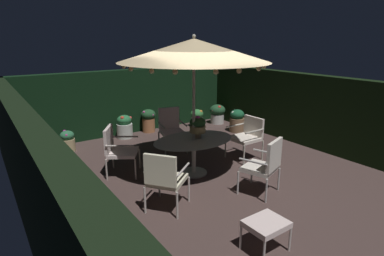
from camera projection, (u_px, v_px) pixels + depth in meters
ground_plane at (207, 174)px, 6.65m from camera, size 6.87×7.83×0.02m
hedge_backdrop_rear at (130, 101)px, 9.38m from camera, size 6.87×0.30×1.85m
hedge_backdrop_left at (26, 168)px, 4.61m from camera, size 0.30×7.83×1.85m
hedge_backdrop_right at (310, 110)px, 8.18m from camera, size 0.30×7.83×1.85m
patio_dining_table at (194, 145)px, 6.50m from camera, size 1.74×1.20×0.75m
patio_umbrella at (194, 50)px, 5.98m from camera, size 2.90×2.90×2.79m
centerpiece_planter at (198, 125)px, 6.49m from camera, size 0.33×0.33×0.46m
patio_chair_north at (265, 163)px, 5.64m from camera, size 0.76×0.74×1.04m
patio_chair_northeast at (248, 134)px, 7.38m from camera, size 0.65×0.66×0.96m
patio_chair_east at (171, 127)px, 7.90m from camera, size 0.71×0.73×1.05m
patio_chair_southeast at (117, 148)px, 6.48m from camera, size 0.84×0.85×1.01m
patio_chair_south at (165, 177)px, 5.08m from camera, size 0.83×0.83×1.02m
ottoman_footrest at (266, 225)px, 4.17m from camera, size 0.54×0.45×0.43m
potted_plant_right_near at (68, 141)px, 7.91m from camera, size 0.35×0.35×0.52m
potted_plant_left_far at (237, 121)px, 9.52m from camera, size 0.44×0.44×0.67m
potted_plant_left_near at (148, 120)px, 9.48m from camera, size 0.44×0.44×0.68m
potted_plant_front_corner at (69, 228)px, 4.17m from camera, size 0.45×0.45×0.65m
potted_plant_back_right at (125, 127)px, 8.93m from camera, size 0.44×0.44×0.66m
potted_plant_right_far at (217, 113)px, 10.42m from camera, size 0.51×0.51×0.62m
potted_plant_back_center at (197, 117)px, 10.06m from camera, size 0.41×0.41×0.55m
potted_plant_back_left at (39, 153)px, 6.92m from camera, size 0.44×0.44×0.59m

